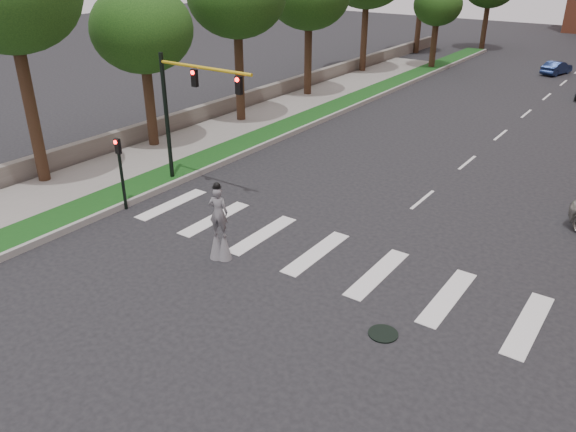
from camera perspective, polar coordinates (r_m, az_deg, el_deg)
The scene contains 12 objects.
ground_plane at distance 19.96m, azimuth 4.47°, elevation -5.98°, with size 160.00×160.00×0.00m, color black.
grass_median at distance 41.38m, azimuth 5.23°, elevation 11.11°, with size 2.00×60.00×0.25m, color #113B13.
median_curb at distance 40.88m, azimuth 6.53°, elevation 10.89°, with size 0.20×60.00×0.28m, color gray.
sidewalk_left at distance 35.33m, azimuth -7.43°, elevation 8.40°, with size 4.00×60.00×0.18m, color slate.
stone_wall at distance 45.80m, azimuth 0.47°, elevation 13.18°, with size 0.50×56.00×1.10m, color #625B54.
manhole at distance 17.34m, azimuth 9.63°, elevation -11.70°, with size 0.90×0.90×0.04m, color black.
traffic_signal at distance 26.24m, azimuth -10.54°, elevation 11.36°, with size 5.30×0.23×6.20m.
secondary_signal at distance 25.07m, azimuth -16.64°, elevation 4.74°, with size 0.25×0.21×3.23m.
stilt_performer at distance 20.47m, azimuth -6.99°, elevation -1.23°, with size 0.82×0.68×3.04m.
car_mid at distance 57.80m, azimuth 25.63°, elevation 13.42°, with size 1.26×3.61×1.19m, color navy.
tree_1 at distance 32.20m, azimuth -14.62°, elevation 17.81°, with size 5.43×5.43×8.83m.
tree_6 at distance 55.88m, azimuth 14.98°, elevation 19.98°, with size 4.38×4.38×7.62m.
Camera 1 is at (8.52, -14.72, 10.44)m, focal length 35.00 mm.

